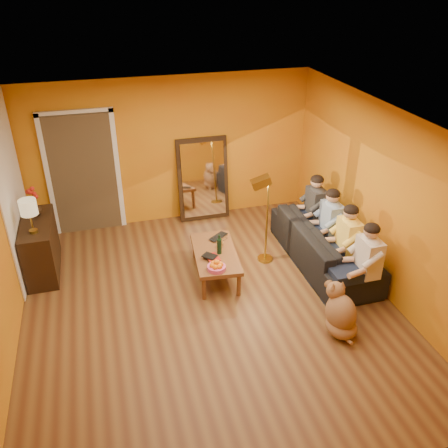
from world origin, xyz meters
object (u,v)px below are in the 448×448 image
object	(u,v)px
dog	(341,310)
person_mid_right	(330,225)
table_lamp	(30,216)
wine_bottle	(219,244)
sideboard	(41,247)
laptop	(221,238)
coffee_table	(215,264)
tumbler	(221,244)
floor_lamp	(267,220)
sofa	(324,244)
vase	(35,209)
person_mid_left	(348,243)
mirror_frame	(203,179)
person_far_right	(315,209)
person_far_left	(367,263)

from	to	relation	value
dog	person_mid_right	world-z (taller)	person_mid_right
table_lamp	wine_bottle	distance (m)	2.68
sideboard	laptop	bearing A→B (deg)	-10.20
coffee_table	dog	xyz separation A→B (m)	(1.22, -1.64, 0.14)
tumbler	table_lamp	bearing A→B (deg)	171.05
floor_lamp	sofa	bearing A→B (deg)	-13.67
sideboard	floor_lamp	size ratio (longest dim) A/B	0.82
sofa	laptop	size ratio (longest dim) A/B	6.91
wine_bottle	vase	world-z (taller)	vase
person_mid_left	person_mid_right	distance (m)	0.55
floor_lamp	person_mid_left	xyz separation A→B (m)	(0.98, -0.77, -0.11)
sofa	tumbler	xyz separation A→B (m)	(-1.61, 0.24, 0.12)
table_lamp	vase	distance (m)	0.57
sideboard	dog	world-z (taller)	sideboard
table_lamp	person_mid_right	distance (m)	4.43
sideboard	wine_bottle	distance (m)	2.72
coffee_table	laptop	xyz separation A→B (m)	(0.18, 0.35, 0.22)
coffee_table	wine_bottle	distance (m)	0.37
mirror_frame	coffee_table	size ratio (longest dim) A/B	1.25
person_far_right	wine_bottle	world-z (taller)	person_far_right
coffee_table	vase	distance (m)	2.84
dog	vase	bearing A→B (deg)	126.44
floor_lamp	person_far_left	distance (m)	1.65
person_far_left	sideboard	bearing A→B (deg)	155.92
table_lamp	wine_bottle	size ratio (longest dim) A/B	1.65
person_mid_left	laptop	world-z (taller)	person_mid_left
sideboard	table_lamp	world-z (taller)	table_lamp
coffee_table	vase	size ratio (longest dim) A/B	5.96
person_mid_right	tumbler	world-z (taller)	person_mid_right
sofa	person_mid_left	distance (m)	0.54
floor_lamp	tumbler	size ratio (longest dim) A/B	16.36
vase	mirror_frame	bearing A→B (deg)	16.57
person_far_left	vase	distance (m)	4.91
table_lamp	wine_bottle	bearing A→B (deg)	-12.85
tumbler	person_far_right	bearing A→B (deg)	13.35
sideboard	wine_bottle	bearing A→B (deg)	-19.04
coffee_table	mirror_frame	bearing A→B (deg)	87.56
mirror_frame	sideboard	distance (m)	3.01
mirror_frame	table_lamp	distance (m)	3.13
dog	person_far_left	size ratio (longest dim) A/B	0.58
person_mid_left	wine_bottle	world-z (taller)	person_mid_left
person_far_right	vase	world-z (taller)	person_far_right
floor_lamp	person_mid_right	bearing A→B (deg)	-5.68
mirror_frame	wine_bottle	size ratio (longest dim) A/B	4.90
sofa	tumbler	distance (m)	1.63
person_far_left	laptop	bearing A→B (deg)	138.77
floor_lamp	person_far_right	xyz separation A→B (m)	(0.98, 0.33, -0.11)
mirror_frame	table_lamp	xyz separation A→B (m)	(-2.79, -1.38, 0.34)
table_lamp	person_far_right	distance (m)	4.40
person_far_left	laptop	distance (m)	2.23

